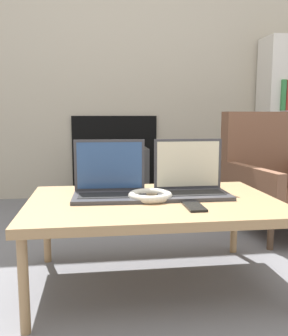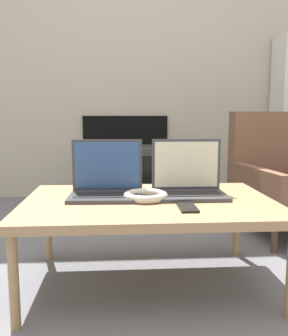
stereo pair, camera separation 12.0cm
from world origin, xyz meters
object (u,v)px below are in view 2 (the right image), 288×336
(phone, at_px, (187,207))
(tv, at_px, (126,175))
(headphones, at_px, (146,196))
(laptop_left, at_px, (106,183))
(armchair, at_px, (281,179))
(laptop_right, at_px, (188,182))

(phone, relative_size, tv, 0.30)
(headphones, bearing_deg, laptop_left, 156.31)
(headphones, height_order, armchair, armchair)
(headphones, height_order, tv, tv)
(laptop_right, bearing_deg, headphones, -159.23)
(tv, xyz_separation_m, armchair, (0.98, -0.81, 0.10))
(laptop_left, distance_m, headphones, 0.19)
(armchair, bearing_deg, laptop_right, -146.39)
(phone, height_order, armchair, armchair)
(phone, bearing_deg, headphones, 133.06)
(laptop_left, xyz_separation_m, laptop_right, (0.37, 0.00, 0.00))
(headphones, xyz_separation_m, tv, (-0.05, 1.54, -0.16))
(headphones, bearing_deg, laptop_right, 20.48)
(tv, bearing_deg, laptop_left, -94.60)
(laptop_left, xyz_separation_m, phone, (0.32, -0.23, -0.05))
(laptop_right, bearing_deg, armchair, 42.30)
(laptop_right, bearing_deg, laptop_left, -179.70)
(laptop_left, distance_m, armchair, 1.28)
(headphones, height_order, phone, headphones)
(laptop_right, xyz_separation_m, armchair, (0.73, 0.66, -0.10))
(headphones, xyz_separation_m, armchair, (0.93, 0.73, -0.06))
(laptop_left, bearing_deg, tv, 87.79)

